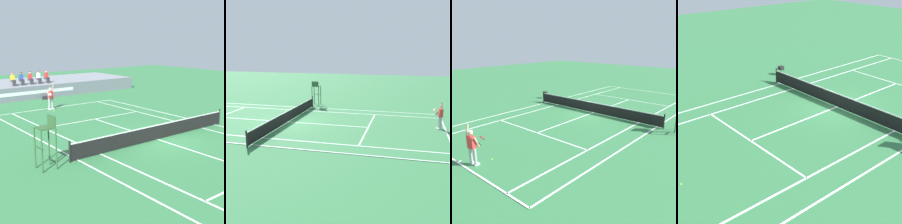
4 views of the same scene
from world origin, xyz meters
TOP-DOWN VIEW (x-y plane):
  - ground_plane at (0.00, 0.00)m, footprint 80.00×80.00m
  - court at (0.00, 0.00)m, footprint 11.08×23.88m
  - net at (0.00, 0.00)m, footprint 11.98×0.10m
  - tennis_player at (-0.90, 11.47)m, footprint 0.75×0.72m
  - tennis_ball at (-1.09, 10.59)m, footprint 0.07×0.07m
  - umpire_chair at (-7.11, 0.00)m, footprint 0.77×0.77m

SIDE VIEW (x-z plane):
  - ground_plane at x=0.00m, z-range 0.00..0.00m
  - court at x=0.00m, z-range 0.00..0.02m
  - tennis_ball at x=-1.09m, z-range 0.00..0.07m
  - net at x=0.00m, z-range -0.01..1.06m
  - tennis_player at x=-0.90m, z-range -0.05..2.04m
  - umpire_chair at x=-7.11m, z-range 0.34..2.78m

